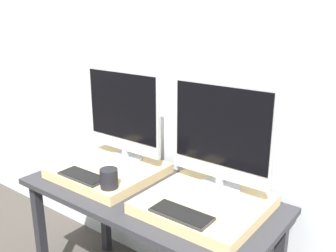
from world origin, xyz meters
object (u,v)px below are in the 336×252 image
object	(u,v)px
keyboard_left	(83,176)
mug	(109,178)
monitor_left	(124,115)
keyboard_right	(181,214)
monitor_right	(221,137)

from	to	relation	value
keyboard_left	mug	world-z (taller)	mug
monitor_left	keyboard_right	bearing A→B (deg)	-26.84
keyboard_left	keyboard_right	size ratio (longest dim) A/B	1.00
monitor_right	mug	bearing A→B (deg)	-143.68
mug	monitor_right	size ratio (longest dim) A/B	0.19
keyboard_left	monitor_right	distance (m)	0.77
mug	keyboard_right	world-z (taller)	mug
monitor_left	keyboard_right	size ratio (longest dim) A/B	1.90
mug	keyboard_right	size ratio (longest dim) A/B	0.36
monitor_left	keyboard_left	world-z (taller)	monitor_left
monitor_right	keyboard_right	bearing A→B (deg)	-90.00
monitor_left	keyboard_left	size ratio (longest dim) A/B	1.90
mug	keyboard_right	distance (m)	0.44
keyboard_left	mug	bearing A→B (deg)	-0.00
monitor_left	mug	world-z (taller)	monitor_left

